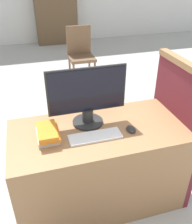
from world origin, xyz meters
TOP-DOWN VIEW (x-y plane):
  - desk at (0.00, 0.35)m, footprint 1.39×0.69m
  - carrel_divider at (0.72, 0.37)m, footprint 0.07×0.73m
  - monitor at (-0.05, 0.46)m, footprint 0.62×0.25m
  - keyboard at (-0.05, 0.25)m, footprint 0.40×0.14m
  - mouse at (0.25, 0.26)m, footprint 0.07×0.10m
  - book_stack at (-0.39, 0.34)m, footprint 0.16×0.26m
  - far_chair at (0.49, 3.08)m, footprint 0.44×0.44m
  - bookshelf_far at (0.46, 5.69)m, footprint 1.07×0.32m

SIDE VIEW (x-z plane):
  - desk at x=0.00m, z-range 0.00..0.77m
  - far_chair at x=0.49m, z-range 0.05..1.02m
  - carrel_divider at x=0.72m, z-range 0.01..1.26m
  - keyboard at x=-0.05m, z-range 0.77..0.78m
  - mouse at x=0.25m, z-range 0.77..0.80m
  - book_stack at x=-0.39m, z-range 0.77..0.86m
  - bookshelf_far at x=0.46m, z-range 0.00..1.97m
  - monitor at x=-0.05m, z-range 0.77..1.25m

